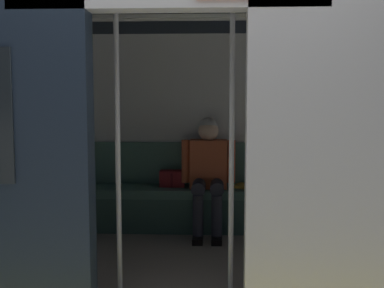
{
  "coord_description": "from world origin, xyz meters",
  "views": [
    {
      "loc": [
        -0.26,
        2.65,
        1.38
      ],
      "look_at": [
        -0.08,
        -1.2,
        1.0
      ],
      "focal_mm": 43.9,
      "sensor_mm": 36.0,
      "label": 1
    }
  ],
  "objects_px": {
    "bench_seat": "(188,198)",
    "person_seated": "(208,168)",
    "train_car": "(175,91)",
    "grab_pole_far": "(231,152)",
    "handbag": "(172,178)",
    "book": "(242,186)",
    "grab_pole_door": "(118,152)"
  },
  "relations": [
    {
      "from": "bench_seat",
      "to": "handbag",
      "type": "bearing_deg",
      "value": -26.15
    },
    {
      "from": "person_seated",
      "to": "handbag",
      "type": "height_order",
      "value": "person_seated"
    },
    {
      "from": "train_car",
      "to": "grab_pole_door",
      "type": "distance_m",
      "value": 0.87
    },
    {
      "from": "handbag",
      "to": "grab_pole_far",
      "type": "xyz_separation_m",
      "value": [
        -0.55,
        1.75,
        0.49
      ]
    },
    {
      "from": "train_car",
      "to": "book",
      "type": "bearing_deg",
      "value": -120.15
    },
    {
      "from": "train_car",
      "to": "book",
      "type": "xyz_separation_m",
      "value": [
        -0.62,
        -1.07,
        -0.97
      ]
    },
    {
      "from": "person_seated",
      "to": "grab_pole_far",
      "type": "xyz_separation_m",
      "value": [
        -0.17,
        1.62,
        0.35
      ]
    },
    {
      "from": "grab_pole_door",
      "to": "handbag",
      "type": "bearing_deg",
      "value": -96.89
    },
    {
      "from": "train_car",
      "to": "grab_pole_door",
      "type": "height_order",
      "value": "train_car"
    },
    {
      "from": "train_car",
      "to": "bench_seat",
      "type": "xyz_separation_m",
      "value": [
        -0.05,
        -0.99,
        -1.09
      ]
    },
    {
      "from": "grab_pole_door",
      "to": "train_car",
      "type": "bearing_deg",
      "value": -115.51
    },
    {
      "from": "book",
      "to": "grab_pole_far",
      "type": "distance_m",
      "value": 1.85
    },
    {
      "from": "train_car",
      "to": "book",
      "type": "relative_size",
      "value": 29.09
    },
    {
      "from": "handbag",
      "to": "grab_pole_far",
      "type": "distance_m",
      "value": 1.9
    },
    {
      "from": "bench_seat",
      "to": "person_seated",
      "type": "height_order",
      "value": "person_seated"
    },
    {
      "from": "bench_seat",
      "to": "person_seated",
      "type": "relative_size",
      "value": 2.46
    },
    {
      "from": "bench_seat",
      "to": "book",
      "type": "bearing_deg",
      "value": -171.74
    },
    {
      "from": "train_car",
      "to": "bench_seat",
      "type": "height_order",
      "value": "train_car"
    },
    {
      "from": "person_seated",
      "to": "book",
      "type": "distance_m",
      "value": 0.43
    },
    {
      "from": "train_car",
      "to": "grab_pole_far",
      "type": "bearing_deg",
      "value": 122.4
    },
    {
      "from": "handbag",
      "to": "grab_pole_far",
      "type": "height_order",
      "value": "grab_pole_far"
    },
    {
      "from": "person_seated",
      "to": "train_car",
      "type": "bearing_deg",
      "value": 74.25
    },
    {
      "from": "person_seated",
      "to": "handbag",
      "type": "xyz_separation_m",
      "value": [
        0.38,
        -0.14,
        -0.14
      ]
    },
    {
      "from": "person_seated",
      "to": "book",
      "type": "relative_size",
      "value": 5.36
    },
    {
      "from": "bench_seat",
      "to": "handbag",
      "type": "relative_size",
      "value": 11.17
    },
    {
      "from": "handbag",
      "to": "person_seated",
      "type": "bearing_deg",
      "value": 160.38
    },
    {
      "from": "bench_seat",
      "to": "grab_pole_far",
      "type": "distance_m",
      "value": 1.84
    },
    {
      "from": "grab_pole_far",
      "to": "train_car",
      "type": "bearing_deg",
      "value": -57.6
    },
    {
      "from": "person_seated",
      "to": "grab_pole_door",
      "type": "height_order",
      "value": "grab_pole_door"
    },
    {
      "from": "book",
      "to": "grab_pole_far",
      "type": "xyz_separation_m",
      "value": [
        0.19,
        1.75,
        0.56
      ]
    },
    {
      "from": "bench_seat",
      "to": "handbag",
      "type": "height_order",
      "value": "handbag"
    },
    {
      "from": "train_car",
      "to": "handbag",
      "type": "xyz_separation_m",
      "value": [
        0.12,
        -1.07,
        -0.9
      ]
    }
  ]
}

